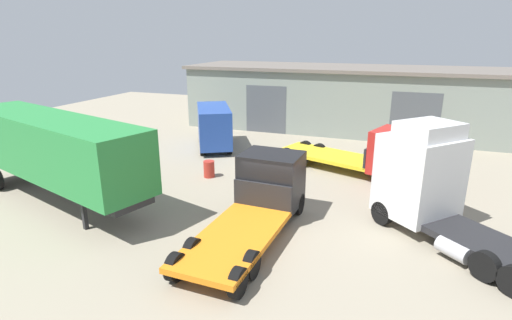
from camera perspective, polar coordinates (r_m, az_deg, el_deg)
The scene contains 8 objects.
ground_plane at distance 16.91m, azimuth 3.03°, elevation -7.87°, with size 60.00×60.00×0.00m, color gray.
warehouse_building at distance 32.87m, azimuth 12.42°, elevation 8.65°, with size 24.68×7.68×4.90m.
tractor_unit_white at distance 16.32m, azimuth 23.36°, elevation -2.83°, with size 6.33×6.09×4.18m.
container_trailer_green at distance 19.61m, azimuth -27.18°, elevation 1.54°, with size 11.55×5.65×3.90m.
flatbed_truck_red at distance 21.97m, azimuth 16.47°, elevation 0.96°, with size 7.87×4.70×2.65m.
delivery_van_blue at distance 26.73m, azimuth -6.05°, elevation 4.89°, with size 4.18×5.30×2.75m.
flatbed_truck_black at distance 15.70m, azimuth 0.99°, elevation -4.82°, with size 2.65×7.24×2.65m.
oil_drum at distance 21.29m, azimuth -6.72°, elevation -1.28°, with size 0.58×0.58×0.88m.
Camera 1 is at (4.48, -14.64, 7.19)m, focal length 28.00 mm.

